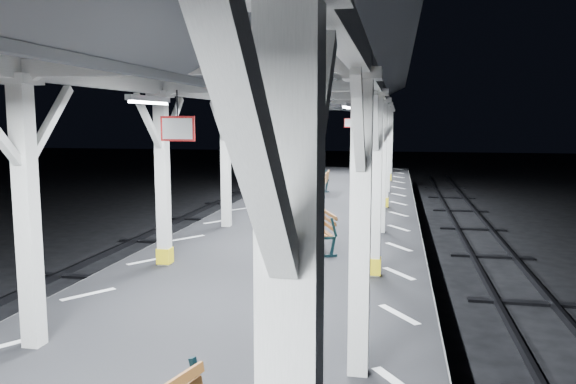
% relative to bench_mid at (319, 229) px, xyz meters
% --- Properties ---
extents(ground, '(120.00, 120.00, 0.00)m').
position_rel_bench_mid_xyz_m(ground, '(-0.75, -3.87, -1.44)').
color(ground, black).
rests_on(ground, ground).
extents(platform, '(6.00, 50.00, 1.00)m').
position_rel_bench_mid_xyz_m(platform, '(-0.75, -3.87, -0.94)').
color(platform, black).
rests_on(platform, ground).
extents(hazard_stripes_left, '(1.00, 48.00, 0.01)m').
position_rel_bench_mid_xyz_m(hazard_stripes_left, '(-3.20, -3.87, -0.44)').
color(hazard_stripes_left, silver).
rests_on(hazard_stripes_left, platform).
extents(hazard_stripes_right, '(1.00, 48.00, 0.01)m').
position_rel_bench_mid_xyz_m(hazard_stripes_right, '(1.70, -3.87, -0.44)').
color(hazard_stripes_right, silver).
rests_on(hazard_stripes_right, platform).
extents(canopy, '(5.40, 49.00, 4.65)m').
position_rel_bench_mid_xyz_m(canopy, '(-0.75, -3.89, 3.11)').
color(canopy, silver).
rests_on(canopy, platform).
extents(bench_mid, '(1.09, 1.63, 0.83)m').
position_rel_bench_mid_xyz_m(bench_mid, '(0.00, 0.00, 0.00)').
color(bench_mid, black).
rests_on(bench_mid, platform).
extents(bench_far, '(0.67, 1.64, 0.88)m').
position_rel_bench_mid_xyz_m(bench_far, '(-1.10, 8.72, 0.03)').
color(bench_far, black).
rests_on(bench_far, platform).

